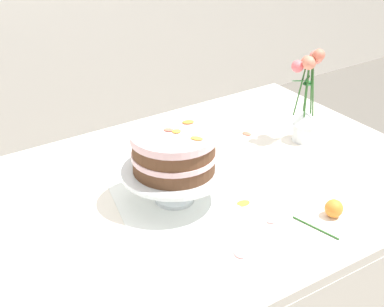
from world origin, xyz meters
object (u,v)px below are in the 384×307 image
at_px(dining_table, 209,215).
at_px(layer_cake, 174,151).
at_px(cake_stand, 174,175).
at_px(flower_vase, 306,103).
at_px(fallen_rose, 333,209).

distance_m(dining_table, layer_cake, 0.28).
relative_size(cake_stand, flower_vase, 0.91).
bearing_deg(dining_table, flower_vase, 10.62).
bearing_deg(layer_cake, cake_stand, 171.70).
distance_m(flower_vase, fallen_rose, 0.47).
distance_m(layer_cake, flower_vase, 0.56).
xyz_separation_m(layer_cake, fallen_rose, (0.31, -0.30, -0.13)).
bearing_deg(fallen_rose, layer_cake, 135.68).
xyz_separation_m(cake_stand, layer_cake, (0.00, -0.00, 0.07)).
bearing_deg(flower_vase, cake_stand, -171.80).
height_order(cake_stand, flower_vase, flower_vase).
distance_m(cake_stand, fallen_rose, 0.44).
xyz_separation_m(cake_stand, flower_vase, (0.56, 0.08, 0.05)).
height_order(dining_table, flower_vase, flower_vase).
relative_size(layer_cake, flower_vase, 0.73).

